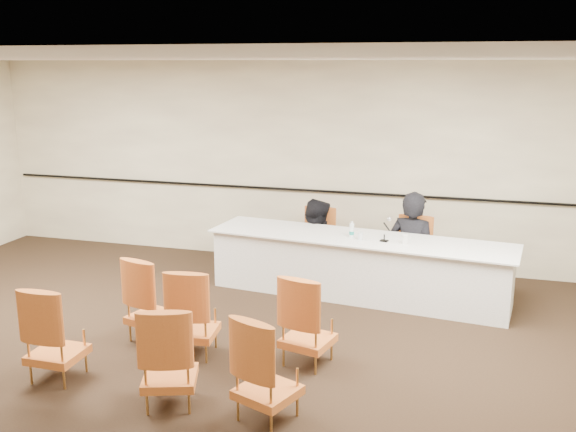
# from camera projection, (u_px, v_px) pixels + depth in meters

# --- Properties ---
(floor) EXTENTS (10.00, 10.00, 0.00)m
(floor) POSITION_uv_depth(u_px,v_px,m) (193.00, 377.00, 6.20)
(floor) COLOR black
(floor) RESTS_ON ground
(ceiling) EXTENTS (10.00, 10.00, 0.00)m
(ceiling) POSITION_uv_depth(u_px,v_px,m) (181.00, 58.00, 5.50)
(ceiling) COLOR white
(ceiling) RESTS_ON ground
(wall_back) EXTENTS (10.00, 0.04, 3.00)m
(wall_back) POSITION_uv_depth(u_px,v_px,m) (301.00, 163.00, 9.58)
(wall_back) COLOR #B4A68D
(wall_back) RESTS_ON ground
(wall_rail) EXTENTS (9.80, 0.04, 0.03)m
(wall_rail) POSITION_uv_depth(u_px,v_px,m) (300.00, 190.00, 9.64)
(wall_rail) COLOR black
(wall_rail) RESTS_ON wall_back
(panel_table) EXTENTS (4.00, 1.34, 0.79)m
(panel_table) POSITION_uv_depth(u_px,v_px,m) (359.00, 266.00, 8.30)
(panel_table) COLOR silver
(panel_table) RESTS_ON ground
(panelist_main) EXTENTS (0.76, 0.60, 1.83)m
(panelist_main) POSITION_uv_depth(u_px,v_px,m) (411.00, 258.00, 8.60)
(panelist_main) COLOR black
(panelist_main) RESTS_ON ground
(panelist_main_chair) EXTENTS (0.55, 0.55, 0.95)m
(panelist_main_chair) POSITION_uv_depth(u_px,v_px,m) (412.00, 253.00, 8.58)
(panelist_main_chair) COLOR #B35320
(panelist_main_chair) RESTS_ON ground
(panelist_second) EXTENTS (0.97, 0.86, 1.67)m
(panelist_second) POSITION_uv_depth(u_px,v_px,m) (315.00, 256.00, 9.14)
(panelist_second) COLOR black
(panelist_second) RESTS_ON ground
(panelist_second_chair) EXTENTS (0.55, 0.55, 0.95)m
(panelist_second_chair) POSITION_uv_depth(u_px,v_px,m) (315.00, 243.00, 9.10)
(panelist_second_chair) COLOR #B35320
(panelist_second_chair) RESTS_ON ground
(papers) EXTENTS (0.32, 0.25, 0.00)m
(papers) POSITION_uv_depth(u_px,v_px,m) (390.00, 242.00, 7.99)
(papers) COLOR silver
(papers) RESTS_ON panel_table
(microphone) EXTENTS (0.15, 0.23, 0.29)m
(microphone) POSITION_uv_depth(u_px,v_px,m) (384.00, 230.00, 7.96)
(microphone) COLOR black
(microphone) RESTS_ON panel_table
(water_bottle) EXTENTS (0.08, 0.08, 0.21)m
(water_bottle) POSITION_uv_depth(u_px,v_px,m) (352.00, 229.00, 8.17)
(water_bottle) COLOR teal
(water_bottle) RESTS_ON panel_table
(drinking_glass) EXTENTS (0.08, 0.08, 0.10)m
(drinking_glass) POSITION_uv_depth(u_px,v_px,m) (360.00, 236.00, 8.07)
(drinking_glass) COLOR silver
(drinking_glass) RESTS_ON panel_table
(coffee_cup) EXTENTS (0.10, 0.10, 0.12)m
(coffee_cup) POSITION_uv_depth(u_px,v_px,m) (405.00, 239.00, 7.88)
(coffee_cup) COLOR silver
(coffee_cup) RESTS_ON panel_table
(aud_chair_front_left) EXTENTS (0.62, 0.62, 0.95)m
(aud_chair_front_left) POSITION_uv_depth(u_px,v_px,m) (152.00, 298.00, 6.95)
(aud_chair_front_left) COLOR #B35320
(aud_chair_front_left) RESTS_ON ground
(aud_chair_front_mid) EXTENTS (0.56, 0.56, 0.95)m
(aud_chair_front_mid) POSITION_uv_depth(u_px,v_px,m) (193.00, 311.00, 6.59)
(aud_chair_front_mid) COLOR #B35320
(aud_chair_front_mid) RESTS_ON ground
(aud_chair_front_right) EXTENTS (0.60, 0.60, 0.95)m
(aud_chair_front_right) POSITION_uv_depth(u_px,v_px,m) (308.00, 319.00, 6.38)
(aud_chair_front_right) COLOR #B35320
(aud_chair_front_right) RESTS_ON ground
(aud_chair_back_left) EXTENTS (0.50, 0.50, 0.95)m
(aud_chair_back_left) POSITION_uv_depth(u_px,v_px,m) (56.00, 332.00, 6.08)
(aud_chair_back_left) COLOR #B35320
(aud_chair_back_left) RESTS_ON ground
(aud_chair_back_mid) EXTENTS (0.63, 0.63, 0.95)m
(aud_chair_back_mid) POSITION_uv_depth(u_px,v_px,m) (169.00, 355.00, 5.61)
(aud_chair_back_mid) COLOR #B35320
(aud_chair_back_mid) RESTS_ON ground
(aud_chair_back_right) EXTENTS (0.65, 0.65, 0.95)m
(aud_chair_back_right) POSITION_uv_depth(u_px,v_px,m) (267.00, 367.00, 5.38)
(aud_chair_back_right) COLOR #B35320
(aud_chair_back_right) RESTS_ON ground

